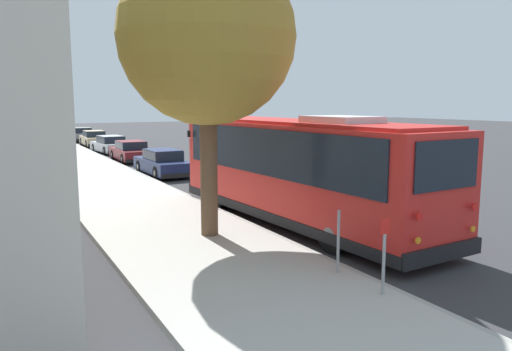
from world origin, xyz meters
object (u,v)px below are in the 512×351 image
at_px(parked_sedan_gray, 83,135).
at_px(sign_post_far, 338,242).
at_px(shuttle_bus, 299,166).
at_px(parked_sedan_silver, 110,145).
at_px(street_tree, 205,25).
at_px(parked_sedan_maroon, 131,152).
at_px(parked_sedan_tan, 94,139).
at_px(parked_sedan_navy, 162,163).
at_px(sign_post_near, 384,256).

relative_size(parked_sedan_gray, sign_post_far, 3.21).
height_order(shuttle_bus, parked_sedan_silver, shuttle_bus).
relative_size(parked_sedan_silver, parked_sedan_gray, 1.10).
relative_size(parked_sedan_silver, street_tree, 0.57).
relative_size(shuttle_bus, parked_sedan_maroon, 2.37).
xyz_separation_m(parked_sedan_maroon, parked_sedan_silver, (5.67, 0.03, -0.01)).
bearing_deg(parked_sedan_tan, parked_sedan_silver, -179.75).
xyz_separation_m(parked_sedan_tan, street_tree, (-30.92, 2.77, 4.97)).
relative_size(shuttle_bus, parked_sedan_tan, 2.41).
xyz_separation_m(shuttle_bus, parked_sedan_navy, (11.72, 0.49, -1.14)).
bearing_deg(street_tree, parked_sedan_navy, -12.23).
relative_size(parked_sedan_maroon, parked_sedan_gray, 1.07).
xyz_separation_m(shuttle_bus, sign_post_far, (-4.47, 1.95, -0.94)).
relative_size(street_tree, sign_post_near, 5.70).
bearing_deg(parked_sedan_gray, parked_sedan_tan, -176.50).
height_order(parked_sedan_navy, parked_sedan_gray, parked_sedan_navy).
bearing_deg(parked_sedan_silver, parked_sedan_maroon, 175.32).
bearing_deg(parked_sedan_tan, parked_sedan_gray, -0.31).
bearing_deg(parked_sedan_maroon, shuttle_bus, -178.68).
height_order(parked_sedan_silver, parked_sedan_tan, parked_sedan_tan).
xyz_separation_m(shuttle_bus, street_tree, (-0.32, 3.10, 3.84)).
height_order(parked_sedan_navy, sign_post_far, sign_post_far).
xyz_separation_m(parked_sedan_navy, parked_sedan_maroon, (6.86, -0.17, -0.02)).
distance_m(shuttle_bus, parked_sedan_silver, 24.28).
xyz_separation_m(parked_sedan_navy, sign_post_far, (-16.19, 1.46, 0.20)).
relative_size(shuttle_bus, parked_sedan_navy, 2.31).
bearing_deg(parked_sedan_maroon, sign_post_far, 176.29).
distance_m(parked_sedan_silver, parked_sedan_gray, 12.33).
bearing_deg(parked_sedan_tan, sign_post_near, 177.87).
xyz_separation_m(parked_sedan_navy, sign_post_near, (-17.53, 1.46, 0.27)).
distance_m(parked_sedan_maroon, parked_sedan_silver, 5.67).
relative_size(shuttle_bus, sign_post_far, 8.12).
height_order(shuttle_bus, parked_sedan_maroon, shuttle_bus).
distance_m(parked_sedan_navy, parked_sedan_tan, 18.88).
bearing_deg(sign_post_far, parked_sedan_navy, -5.16).
height_order(parked_sedan_maroon, parked_sedan_gray, parked_sedan_gray).
distance_m(shuttle_bus, parked_sedan_navy, 11.78).
bearing_deg(parked_sedan_tan, parked_sedan_navy, 179.94).
bearing_deg(street_tree, parked_sedan_silver, -6.39).
xyz_separation_m(parked_sedan_gray, street_tree, (-36.91, 2.85, 4.98)).
height_order(shuttle_bus, sign_post_near, shuttle_bus).
bearing_deg(sign_post_far, parked_sedan_gray, -2.37).
bearing_deg(sign_post_near, parked_sedan_maroon, -3.82).
bearing_deg(parked_sedan_tan, street_tree, 175.30).
distance_m(parked_sedan_tan, street_tree, 31.44).
relative_size(parked_sedan_tan, sign_post_near, 3.14).
bearing_deg(sign_post_near, sign_post_far, 0.00).
xyz_separation_m(parked_sedan_navy, street_tree, (-12.04, 2.61, 4.98)).
bearing_deg(street_tree, parked_sedan_maroon, -8.36).
bearing_deg(sign_post_near, parked_sedan_gray, -2.29).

